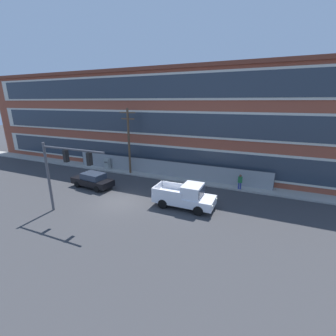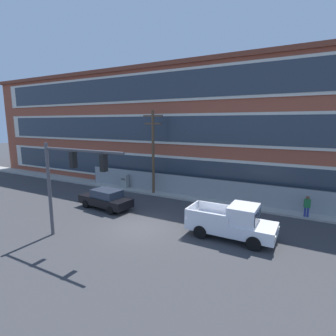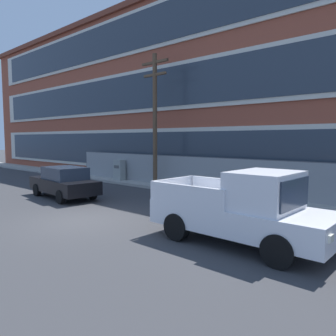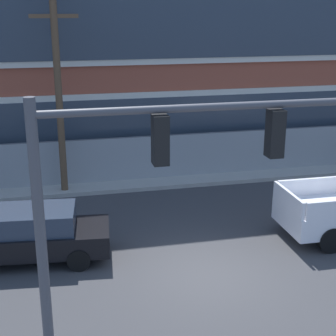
{
  "view_description": "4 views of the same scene",
  "coord_description": "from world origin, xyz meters",
  "px_view_note": "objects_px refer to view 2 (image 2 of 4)",
  "views": [
    {
      "loc": [
        11.15,
        -15.02,
        8.61
      ],
      "look_at": [
        2.38,
        5.31,
        2.01
      ],
      "focal_mm": 24.0,
      "sensor_mm": 36.0,
      "label": 1
    },
    {
      "loc": [
        9.34,
        -13.25,
        6.81
      ],
      "look_at": [
        -0.29,
        4.29,
        3.29
      ],
      "focal_mm": 28.0,
      "sensor_mm": 36.0,
      "label": 2
    },
    {
      "loc": [
        10.04,
        -6.62,
        2.96
      ],
      "look_at": [
        -0.64,
        5.26,
        1.52
      ],
      "focal_mm": 35.0,
      "sensor_mm": 36.0,
      "label": 3
    },
    {
      "loc": [
        -3.82,
        -11.99,
        7.07
      ],
      "look_at": [
        0.04,
        4.93,
        1.54
      ],
      "focal_mm": 55.0,
      "sensor_mm": 36.0,
      "label": 4
    }
  ],
  "objects_px": {
    "utility_pole_near_corner": "(153,149)",
    "electrical_cabinet": "(125,182)",
    "pickup_truck_white": "(233,222)",
    "traffic_signal_mast": "(68,173)",
    "pedestrian_near_cabinet": "(307,206)",
    "sedan_black": "(106,199)"
  },
  "relations": [
    {
      "from": "pickup_truck_white",
      "to": "pedestrian_near_cabinet",
      "type": "xyz_separation_m",
      "value": [
        3.76,
        5.64,
        -0.0
      ]
    },
    {
      "from": "utility_pole_near_corner",
      "to": "pedestrian_near_cabinet",
      "type": "bearing_deg",
      "value": -1.17
    },
    {
      "from": "sedan_black",
      "to": "traffic_signal_mast",
      "type": "bearing_deg",
      "value": -67.44
    },
    {
      "from": "traffic_signal_mast",
      "to": "pickup_truck_white",
      "type": "relative_size",
      "value": 1.12
    },
    {
      "from": "utility_pole_near_corner",
      "to": "electrical_cabinet",
      "type": "bearing_deg",
      "value": 175.31
    },
    {
      "from": "pedestrian_near_cabinet",
      "to": "electrical_cabinet",
      "type": "bearing_deg",
      "value": 178.05
    },
    {
      "from": "utility_pole_near_corner",
      "to": "pedestrian_near_cabinet",
      "type": "distance_m",
      "value": 13.39
    },
    {
      "from": "pickup_truck_white",
      "to": "electrical_cabinet",
      "type": "distance_m",
      "value": 14.31
    },
    {
      "from": "pickup_truck_white",
      "to": "utility_pole_near_corner",
      "type": "xyz_separation_m",
      "value": [
        -9.21,
        5.9,
        3.34
      ]
    },
    {
      "from": "utility_pole_near_corner",
      "to": "electrical_cabinet",
      "type": "xyz_separation_m",
      "value": [
        -3.69,
        0.3,
        -3.55
      ]
    },
    {
      "from": "traffic_signal_mast",
      "to": "utility_pole_near_corner",
      "type": "height_order",
      "value": "utility_pole_near_corner"
    },
    {
      "from": "pedestrian_near_cabinet",
      "to": "pickup_truck_white",
      "type": "bearing_deg",
      "value": -123.67
    },
    {
      "from": "pickup_truck_white",
      "to": "sedan_black",
      "type": "xyz_separation_m",
      "value": [
        -10.32,
        0.52,
        -0.18
      ]
    },
    {
      "from": "traffic_signal_mast",
      "to": "sedan_black",
      "type": "relative_size",
      "value": 1.23
    },
    {
      "from": "traffic_signal_mast",
      "to": "utility_pole_near_corner",
      "type": "xyz_separation_m",
      "value": [
        -1.09,
        10.7,
        0.29
      ]
    },
    {
      "from": "pickup_truck_white",
      "to": "utility_pole_near_corner",
      "type": "height_order",
      "value": "utility_pole_near_corner"
    },
    {
      "from": "electrical_cabinet",
      "to": "pedestrian_near_cabinet",
      "type": "relative_size",
      "value": 0.9
    },
    {
      "from": "pedestrian_near_cabinet",
      "to": "sedan_black",
      "type": "bearing_deg",
      "value": -160.02
    },
    {
      "from": "pickup_truck_white",
      "to": "utility_pole_near_corner",
      "type": "relative_size",
      "value": 0.66
    },
    {
      "from": "sedan_black",
      "to": "electrical_cabinet",
      "type": "bearing_deg",
      "value": 114.37
    },
    {
      "from": "sedan_black",
      "to": "utility_pole_near_corner",
      "type": "bearing_deg",
      "value": 78.31
    },
    {
      "from": "pedestrian_near_cabinet",
      "to": "utility_pole_near_corner",
      "type": "bearing_deg",
      "value": 178.83
    }
  ]
}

